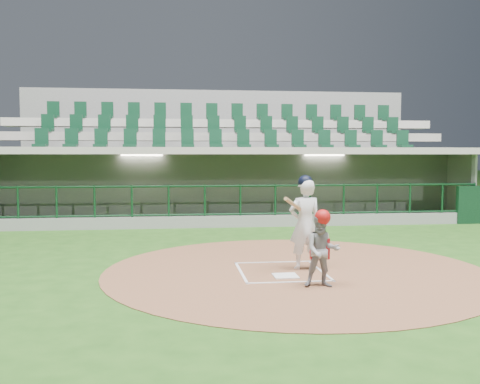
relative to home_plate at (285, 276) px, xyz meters
The scene contains 8 objects.
ground 0.70m from the home_plate, 90.00° to the left, with size 120.00×120.00×0.00m, color #214C15.
dirt_circle 0.58m from the home_plate, 59.04° to the left, with size 7.20×7.20×0.01m, color brown.
home_plate is the anchor object (origin of this frame).
batter_box_chalk 0.40m from the home_plate, 90.00° to the left, with size 1.55×1.80×0.01m.
dugout_structure 8.57m from the home_plate, 88.86° to the left, with size 16.40×3.70×3.00m.
seating_deck 11.69m from the home_plate, 90.00° to the left, with size 17.00×6.72×5.15m.
batter 1.16m from the home_plate, 49.42° to the left, with size 0.86×0.87×1.79m.
catcher 1.11m from the home_plate, 61.55° to the right, with size 0.64×0.53×1.28m.
Camera 1 is at (-1.94, -9.95, 2.18)m, focal length 40.00 mm.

